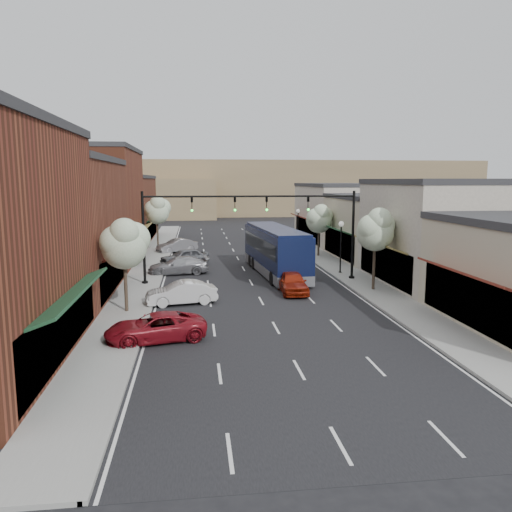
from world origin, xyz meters
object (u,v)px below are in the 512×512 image
object	(u,v)px
tree_right_near	(376,229)
lamp_post_far	(298,221)
red_hatchback	(292,282)
parked_car_d	(185,257)
tree_right_far	(320,218)
parked_car_c	(178,266)
coach_bus	(275,250)
lamp_post_near	(341,239)
signal_mast_left	(176,223)
tree_left_near	(125,243)
parked_car_a	(155,327)
tree_left_far	(157,210)
signal_mast_right	(323,222)
parked_car_e	(177,246)
parked_car_b	(181,293)

from	to	relation	value
tree_right_near	lamp_post_far	distance (m)	24.11
red_hatchback	parked_car_d	bearing A→B (deg)	122.33
tree_right_far	parked_car_c	bearing A→B (deg)	-150.93
coach_bus	parked_car_d	size ratio (longest dim) A/B	2.88
lamp_post_near	parked_car_c	distance (m)	13.73
coach_bus	tree_right_near	bearing A→B (deg)	-55.49
lamp_post_far	tree_right_near	bearing A→B (deg)	-88.70
signal_mast_left	tree_left_near	xyz separation A→B (m)	(-2.63, -8.05, -0.40)
lamp_post_far	lamp_post_near	bearing A→B (deg)	-90.00
parked_car_a	tree_left_far	bearing A→B (deg)	170.91
tree_right_near	lamp_post_far	world-z (taller)	tree_right_near
signal_mast_right	parked_car_e	size ratio (longest dim) A/B	1.85
tree_right_far	parked_car_e	distance (m)	15.77
red_hatchback	lamp_post_near	bearing A→B (deg)	51.22
tree_left_near	signal_mast_right	bearing A→B (deg)	30.14
signal_mast_right	parked_car_a	xyz separation A→B (m)	(-11.82, -13.43, -3.94)
tree_right_near	parked_car_c	distance (m)	16.65
coach_bus	parked_car_d	distance (m)	9.44
signal_mast_right	parked_car_c	xyz separation A→B (m)	(-11.26, 4.17, -3.89)
parked_car_e	parked_car_d	bearing A→B (deg)	-24.47
parked_car_a	parked_car_b	distance (m)	7.32
parked_car_a	tree_right_near	bearing A→B (deg)	109.96
tree_left_far	lamp_post_near	size ratio (longest dim) A/B	1.38
tree_left_far	lamp_post_far	distance (m)	16.26
lamp_post_near	parked_car_a	bearing A→B (deg)	-131.31
red_hatchback	parked_car_c	world-z (taller)	red_hatchback
signal_mast_right	parked_car_c	distance (m)	12.62
coach_bus	signal_mast_left	bearing A→B (deg)	-162.62
tree_right_near	parked_car_c	xyz separation A→B (m)	(-13.99, 8.22, -3.72)
coach_bus	parked_car_a	bearing A→B (deg)	-121.94
parked_car_c	parked_car_e	bearing A→B (deg)	176.15
parked_car_a	parked_car_b	xyz separation A→B (m)	(1.07, 7.24, 0.05)
tree_right_near	tree_right_far	distance (m)	16.01
tree_right_far	parked_car_e	size ratio (longest dim) A/B	1.22
signal_mast_left	parked_car_b	xyz separation A→B (m)	(0.49, -6.19, -3.89)
parked_car_d	parked_car_c	bearing A→B (deg)	-27.78
signal_mast_right	red_hatchback	distance (m)	6.34
parked_car_d	parked_car_e	bearing A→B (deg)	164.14
lamp_post_far	parked_car_d	distance (m)	17.41
signal_mast_left	tree_right_far	xyz separation A→B (m)	(13.97, 11.95, -0.63)
tree_right_near	parked_car_e	xyz separation A→B (m)	(-14.55, 21.13, -3.72)
tree_left_far	parked_car_a	bearing A→B (deg)	-86.26
parked_car_a	parked_car_b	bearing A→B (deg)	158.75
tree_right_near	lamp_post_far	bearing A→B (deg)	91.30
tree_right_near	parked_car_a	size ratio (longest dim) A/B	1.22
lamp_post_near	tree_left_near	bearing A→B (deg)	-146.67
tree_left_far	lamp_post_near	bearing A→B (deg)	-43.89
coach_bus	tree_left_near	bearing A→B (deg)	-137.96
tree_right_far	parked_car_a	world-z (taller)	tree_right_far
coach_bus	parked_car_c	world-z (taller)	coach_bus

